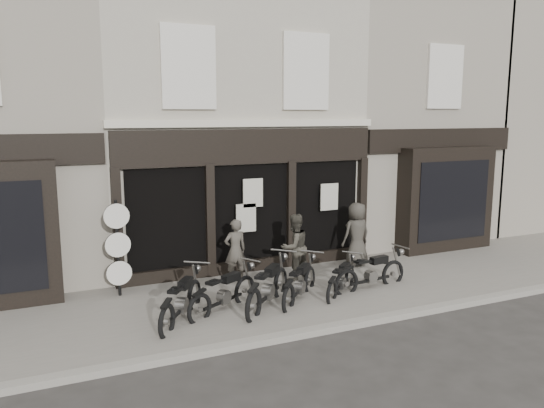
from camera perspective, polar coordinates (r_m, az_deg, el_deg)
name	(u,v)px	position (r m, az deg, el deg)	size (l,w,h in m)	color
ground_plane	(301,310)	(11.94, 3.15, -11.36)	(90.00, 90.00, 0.00)	#2D2B28
pavement	(284,295)	(12.67, 1.26, -9.80)	(30.00, 4.20, 0.12)	slate
kerb	(330,328)	(10.90, 6.23, -13.14)	(30.00, 0.25, 0.13)	gray
central_building	(214,121)	(16.66, -6.22, 8.88)	(7.30, 6.22, 8.34)	#A6A28F
neighbour_right	(385,121)	(19.53, 12.07, 8.70)	(5.60, 6.73, 8.34)	gray
filler_right	(544,119)	(25.26, 27.21, 8.15)	(11.00, 6.00, 8.20)	gray
motorcycle_0	(182,304)	(11.22, -9.67, -10.56)	(1.53, 1.93, 1.07)	black
motorcycle_1	(224,296)	(11.62, -5.18, -9.84)	(1.95, 1.32, 1.03)	black
motorcycle_2	(268,290)	(11.80, -0.41, -9.28)	(1.85, 1.86, 1.13)	black
motorcycle_3	(300,286)	(12.25, 3.02, -8.80)	(1.69, 1.64, 1.02)	black
motorcycle_4	(341,282)	(12.74, 7.47, -8.34)	(1.58, 1.40, 0.91)	black
motorcycle_5	(371,276)	(13.18, 10.62, -7.57)	(2.18, 0.62, 1.05)	black
man_left	(235,250)	(13.33, -3.97, -4.99)	(0.58, 0.38, 1.59)	#454039
man_centre	(294,247)	(13.43, 2.42, -4.65)	(0.82, 0.64, 1.69)	#3B3830
man_right	(357,234)	(14.87, 9.09, -3.22)	(0.86, 0.56, 1.77)	#39352F
advert_sign_post	(118,253)	(12.67, -16.22, -5.03)	(0.58, 0.37, 2.37)	black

